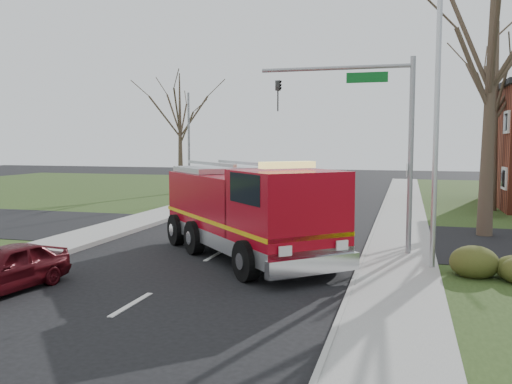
# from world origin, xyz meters

# --- Properties ---
(ground) EXTENTS (120.00, 120.00, 0.00)m
(ground) POSITION_xyz_m (0.00, 0.00, 0.00)
(ground) COLOR black
(ground) RESTS_ON ground
(sidewalk_right) EXTENTS (2.40, 80.00, 0.15)m
(sidewalk_right) POSITION_xyz_m (6.20, 0.00, 0.07)
(sidewalk_right) COLOR gray
(sidewalk_right) RESTS_ON ground
(sidewalk_left) EXTENTS (2.40, 80.00, 0.15)m
(sidewalk_left) POSITION_xyz_m (-6.20, 0.00, 0.07)
(sidewalk_left) COLOR gray
(sidewalk_left) RESTS_ON ground
(health_center_sign) EXTENTS (0.12, 2.00, 1.40)m
(health_center_sign) POSITION_xyz_m (10.50, 12.50, 0.88)
(health_center_sign) COLOR #44130F
(health_center_sign) RESTS_ON ground
(hedge_corner) EXTENTS (2.80, 2.00, 0.90)m
(hedge_corner) POSITION_xyz_m (9.00, -1.00, 0.58)
(hedge_corner) COLOR #323A15
(hedge_corner) RESTS_ON lawn_right
(bare_tree_near) EXTENTS (6.00, 6.00, 12.00)m
(bare_tree_near) POSITION_xyz_m (9.50, 6.00, 7.41)
(bare_tree_near) COLOR #3F3025
(bare_tree_near) RESTS_ON ground
(bare_tree_far) EXTENTS (5.25, 5.25, 10.50)m
(bare_tree_far) POSITION_xyz_m (11.00, 15.00, 6.49)
(bare_tree_far) COLOR #3F3025
(bare_tree_far) RESTS_ON ground
(bare_tree_left) EXTENTS (4.50, 4.50, 9.00)m
(bare_tree_left) POSITION_xyz_m (-10.00, 20.00, 5.56)
(bare_tree_left) COLOR #3F3025
(bare_tree_left) RESTS_ON ground
(traffic_signal_mast) EXTENTS (5.29, 0.18, 6.80)m
(traffic_signal_mast) POSITION_xyz_m (5.21, 1.50, 4.71)
(traffic_signal_mast) COLOR gray
(traffic_signal_mast) RESTS_ON ground
(streetlight_pole) EXTENTS (1.48, 0.16, 8.40)m
(streetlight_pole) POSITION_xyz_m (7.14, -0.50, 4.55)
(streetlight_pole) COLOR #B7BABF
(streetlight_pole) RESTS_ON ground
(utility_pole_far) EXTENTS (0.14, 0.14, 7.00)m
(utility_pole_far) POSITION_xyz_m (-6.80, 14.00, 3.50)
(utility_pole_far) COLOR gray
(utility_pole_far) RESTS_ON ground
(fire_engine) EXTENTS (7.76, 8.11, 3.38)m
(fire_engine) POSITION_xyz_m (1.23, -0.13, 1.53)
(fire_engine) COLOR maroon
(fire_engine) RESTS_ON ground
(parked_car_maroon) EXTENTS (2.00, 3.91, 1.27)m
(parked_car_maroon) POSITION_xyz_m (-3.79, -5.88, 0.64)
(parked_car_maroon) COLOR #470B11
(parked_car_maroon) RESTS_ON ground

